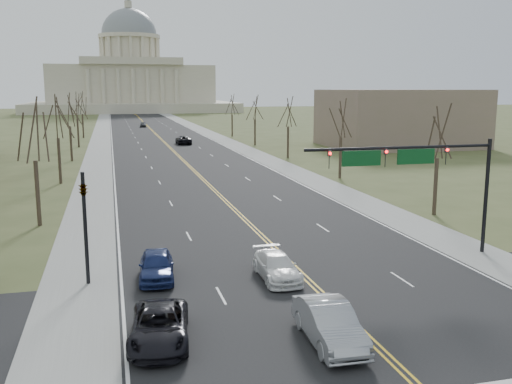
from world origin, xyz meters
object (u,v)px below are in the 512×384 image
signal_left (85,216)px  car_far_sb (143,124)px  car_sb_inner_lead (329,323)px  signal_mast (415,165)px  car_sb_inner_second (277,267)px  car_sb_outer_lead (159,326)px  car_sb_outer_second (156,265)px  car_far_nb (183,140)px

signal_left → car_far_sb: 126.22m
signal_left → car_sb_inner_lead: size_ratio=1.19×
signal_mast → car_far_sb: 126.20m
car_sb_inner_lead → car_sb_inner_second: 8.14m
car_far_sb → car_sb_outer_lead: bearing=-88.2°
signal_mast → car_sb_outer_second: signal_mast is taller
car_sb_outer_lead → car_sb_outer_second: bearing=93.5°
car_far_sb → car_far_nb: bearing=-80.1°
car_far_nb → car_far_sb: bearing=-84.6°
signal_mast → car_sb_inner_lead: size_ratio=2.40×
car_sb_outer_second → car_far_nb: bearing=86.5°
car_sb_inner_lead → car_sb_outer_lead: (-6.69, 1.71, -0.13)m
signal_mast → car_sb_inner_lead: bearing=-133.0°
car_sb_inner_lead → car_sb_outer_lead: size_ratio=0.99×
signal_left → car_sb_inner_second: 10.53m
car_sb_outer_lead → signal_mast: bearing=34.4°
signal_mast → signal_left: size_ratio=2.02×
car_far_nb → car_sb_outer_lead: bearing=82.5°
car_sb_outer_lead → car_sb_outer_second: size_ratio=1.11×
car_far_nb → car_far_sb: size_ratio=1.36×
signal_mast → car_far_sb: signal_mast is taller
car_sb_inner_second → car_sb_outer_second: (-6.35, 1.55, 0.09)m
signal_left → car_far_sb: signal_left is taller
car_sb_inner_second → car_far_nb: 77.62m
signal_left → car_sb_outer_lead: (3.07, -8.15, -3.00)m
signal_left → car_sb_outer_lead: bearing=-69.4°
signal_left → car_sb_inner_lead: signal_left is taller
car_sb_inner_second → car_sb_outer_second: 6.54m
car_sb_outer_second → car_sb_inner_lead: bearing=-52.8°
signal_mast → signal_left: 19.06m
car_far_nb → car_sb_inner_second: bearing=86.8°
car_sb_outer_lead → car_sb_inner_lead: bearing=-7.2°
car_sb_inner_lead → car_sb_inner_second: car_sb_inner_lead is taller
car_sb_outer_lead → car_far_sb: bearing=94.2°
car_sb_outer_second → car_far_sb: 126.12m
signal_mast → car_far_nb: size_ratio=2.18×
car_sb_inner_lead → car_sb_outer_lead: 6.90m
signal_mast → car_far_nb: 76.04m
car_sb_inner_second → car_far_nb: car_far_nb is taller
signal_mast → signal_left: signal_mast is taller
car_sb_outer_second → car_far_sb: (6.51, 125.96, -0.08)m
car_sb_inner_lead → car_far_sb: bearing=91.5°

